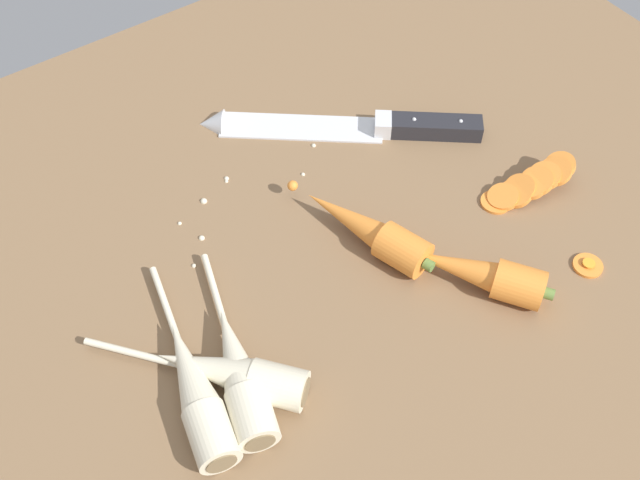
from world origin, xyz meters
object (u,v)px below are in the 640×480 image
object	(u,v)px
parsnip_mid_left	(239,373)
parsnip_mid_right	(195,390)
chefs_knife	(336,126)
whole_carrot	(369,230)
carrot_slice_stack	(530,184)
carrot_slice_stray_near	(588,265)
parsnip_front	(231,373)
whole_carrot_second	(479,273)

from	to	relation	value
parsnip_mid_left	parsnip_mid_right	xyz separation A→B (cm)	(-4.23, 0.82, -0.00)
chefs_knife	whole_carrot	world-z (taller)	whole_carrot
whole_carrot	carrot_slice_stack	bearing A→B (deg)	-13.41
whole_carrot	carrot_slice_stray_near	distance (cm)	23.56
parsnip_mid_right	parsnip_front	bearing A→B (deg)	-6.38
chefs_knife	parsnip_mid_right	distance (cm)	38.68
whole_carrot_second	parsnip_mid_left	xyz separation A→B (cm)	(-26.06, 4.34, -0.12)
whole_carrot	carrot_slice_stack	size ratio (longest dim) A/B	1.57
whole_carrot_second	carrot_slice_stray_near	xyz separation A→B (cm)	(11.35, -5.07, -1.74)
parsnip_front	parsnip_mid_right	size ratio (longest dim) A/B	0.80
chefs_knife	parsnip_front	xyz separation A→B (cm)	(-28.20, -22.48, 1.33)
parsnip_mid_right	carrot_slice_stray_near	size ratio (longest dim) A/B	7.31
parsnip_mid_left	carrot_slice_stray_near	xyz separation A→B (cm)	(37.40, -9.42, -1.62)
parsnip_front	parsnip_mid_right	distance (cm)	3.55
whole_carrot_second	parsnip_mid_right	size ratio (longest dim) A/B	0.66
parsnip_mid_left	carrot_slice_stray_near	bearing A→B (deg)	-14.13
carrot_slice_stray_near	whole_carrot_second	bearing A→B (deg)	155.92
whole_carrot_second	carrot_slice_stray_near	distance (cm)	12.55
parsnip_mid_left	carrot_slice_stack	xyz separation A→B (cm)	(39.66, 1.95, -0.64)
chefs_knife	whole_carrot_second	bearing A→B (deg)	-93.03
carrot_slice_stray_near	parsnip_mid_right	bearing A→B (deg)	166.19
carrot_slice_stack	parsnip_mid_right	bearing A→B (deg)	-178.53
parsnip_front	chefs_knife	bearing A→B (deg)	38.55
chefs_knife	parsnip_mid_right	bearing A→B (deg)	-145.17
chefs_knife	parsnip_mid_left	bearing A→B (deg)	-140.21
chefs_knife	parsnip_front	distance (cm)	36.09
parsnip_mid_right	chefs_knife	bearing A→B (deg)	34.83
parsnip_mid_left	carrot_slice_stack	distance (cm)	39.71
parsnip_front	parsnip_mid_left	size ratio (longest dim) A/B	0.85
whole_carrot_second	parsnip_mid_left	bearing A→B (deg)	170.53
parsnip_mid_right	whole_carrot	bearing A→B (deg)	13.27
chefs_knife	carrot_slice_stray_near	xyz separation A→B (cm)	(9.90, -32.32, -0.29)
whole_carrot	parsnip_mid_left	size ratio (longest dim) A/B	0.84
whole_carrot_second	parsnip_mid_left	distance (cm)	26.42
parsnip_front	whole_carrot_second	bearing A→B (deg)	-10.10
whole_carrot	carrot_slice_stray_near	bearing A→B (deg)	-42.93
chefs_knife	carrot_slice_stack	bearing A→B (deg)	-59.89
whole_carrot_second	parsnip_front	distance (cm)	27.18
chefs_knife	parsnip_mid_left	xyz separation A→B (cm)	(-27.50, -22.90, 1.33)
whole_carrot	chefs_knife	bearing A→B (deg)	65.91
whole_carrot_second	parsnip_mid_right	world-z (taller)	whole_carrot_second
whole_carrot_second	carrot_slice_stray_near	size ratio (longest dim) A/B	4.86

